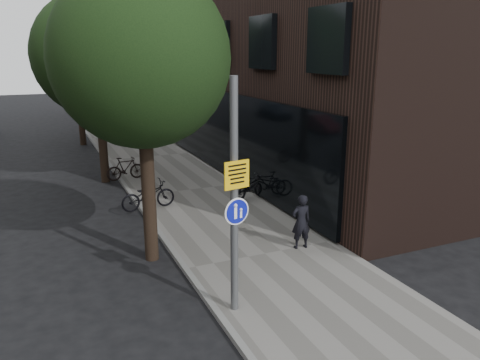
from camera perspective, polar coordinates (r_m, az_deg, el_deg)
ground at (r=10.38m, az=10.40°, el=-16.63°), size 120.00×120.00×0.00m
sidewalk at (r=18.80m, az=-6.12°, el=-1.34°), size 4.50×60.00×0.12m
curb_edge at (r=18.28m, az=-12.85°, el=-2.12°), size 0.15×60.00×0.13m
street_tree_near at (r=12.11m, az=-11.70°, el=13.44°), size 4.40×4.40×7.50m
street_tree_mid at (r=20.49m, az=-16.99°, el=13.84°), size 5.00×5.00×7.80m
street_tree_far at (r=29.44m, az=-19.30°, el=13.97°), size 5.00×5.00×7.80m
signpost at (r=9.41m, az=-0.71°, el=-2.30°), size 0.56×0.16×4.91m
pedestrian at (r=13.13m, az=7.45°, el=-5.05°), size 0.60×0.42×1.56m
parked_bike_facade_near at (r=17.39m, az=1.43°, el=-0.70°), size 2.03×1.17×1.01m
parked_bike_facade_far at (r=17.49m, az=1.28°, el=-0.72°), size 1.61×0.63×0.94m
parked_bike_curb_near at (r=16.58m, az=-11.14°, el=-1.82°), size 1.99×0.90×1.01m
parked_bike_curb_far at (r=20.57m, az=-13.79°, el=1.38°), size 1.68×0.64×0.99m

